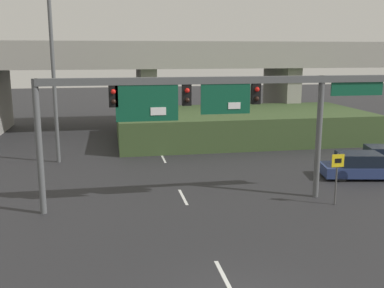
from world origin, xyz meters
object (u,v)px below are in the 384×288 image
Objects in this scene: speed_limit_sign at (337,171)px; highway_light_pole_near at (52,51)px; parked_sedan_near_right at (361,166)px; signal_gantry at (207,101)px.

highway_light_pole_near reaches higher than speed_limit_sign.
highway_light_pole_near reaches higher than parked_sedan_near_right.
highway_light_pole_near is at bearing 169.24° from parked_sedan_near_right.
signal_gantry is 6.82m from speed_limit_sign.
speed_limit_sign is (5.88, -1.27, -3.22)m from signal_gantry.
highway_light_pole_near is (-13.61, 10.86, 5.44)m from speed_limit_sign.
signal_gantry is 12.52m from highway_light_pole_near.
signal_gantry is 6.57× the size of speed_limit_sign.
speed_limit_sign is 5.52m from parked_sedan_near_right.
signal_gantry reaches higher than speed_limit_sign.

